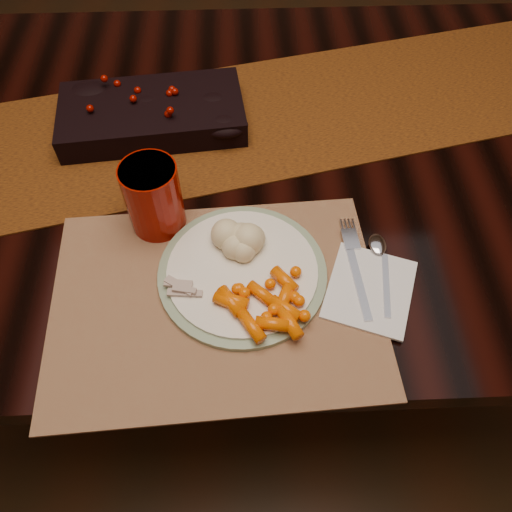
{
  "coord_description": "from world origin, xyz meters",
  "views": [
    {
      "loc": [
        -0.02,
        -0.72,
        1.41
      ],
      "look_at": [
        -0.0,
        -0.29,
        0.8
      ],
      "focal_mm": 35.0,
      "sensor_mm": 36.0,
      "label": 1
    }
  ],
  "objects_px": {
    "baby_carrots": "(258,303)",
    "mashed_potatoes": "(242,240)",
    "placemat_main": "(216,300)",
    "centerpiece": "(152,110)",
    "napkin": "(370,289)",
    "turkey_shreds": "(186,289)",
    "dinner_plate": "(242,272)",
    "red_cup": "(153,197)",
    "dining_table": "(253,259)"
  },
  "relations": [
    {
      "from": "turkey_shreds",
      "to": "red_cup",
      "type": "distance_m",
      "value": 0.16
    },
    {
      "from": "dinner_plate",
      "to": "napkin",
      "type": "xyz_separation_m",
      "value": [
        0.2,
        -0.04,
        -0.0
      ]
    },
    {
      "from": "turkey_shreds",
      "to": "napkin",
      "type": "relative_size",
      "value": 0.49
    },
    {
      "from": "baby_carrots",
      "to": "mashed_potatoes",
      "type": "distance_m",
      "value": 0.11
    },
    {
      "from": "centerpiece",
      "to": "napkin",
      "type": "distance_m",
      "value": 0.54
    },
    {
      "from": "baby_carrots",
      "to": "mashed_potatoes",
      "type": "xyz_separation_m",
      "value": [
        -0.02,
        0.11,
        0.01
      ]
    },
    {
      "from": "napkin",
      "to": "mashed_potatoes",
      "type": "bearing_deg",
      "value": -179.9
    },
    {
      "from": "mashed_potatoes",
      "to": "placemat_main",
      "type": "bearing_deg",
      "value": -117.63
    },
    {
      "from": "dinner_plate",
      "to": "mashed_potatoes",
      "type": "xyz_separation_m",
      "value": [
        0.0,
        0.04,
        0.03
      ]
    },
    {
      "from": "napkin",
      "to": "placemat_main",
      "type": "bearing_deg",
      "value": -157.25
    },
    {
      "from": "mashed_potatoes",
      "to": "red_cup",
      "type": "xyz_separation_m",
      "value": [
        -0.14,
        0.07,
        0.02
      ]
    },
    {
      "from": "centerpiece",
      "to": "baby_carrots",
      "type": "relative_size",
      "value": 3.07
    },
    {
      "from": "dinner_plate",
      "to": "napkin",
      "type": "relative_size",
      "value": 1.83
    },
    {
      "from": "napkin",
      "to": "red_cup",
      "type": "distance_m",
      "value": 0.37
    },
    {
      "from": "dinner_plate",
      "to": "mashed_potatoes",
      "type": "relative_size",
      "value": 3.01
    },
    {
      "from": "placemat_main",
      "to": "dinner_plate",
      "type": "relative_size",
      "value": 1.88
    },
    {
      "from": "dinner_plate",
      "to": "turkey_shreds",
      "type": "distance_m",
      "value": 0.09
    },
    {
      "from": "placemat_main",
      "to": "turkey_shreds",
      "type": "height_order",
      "value": "turkey_shreds"
    },
    {
      "from": "placemat_main",
      "to": "mashed_potatoes",
      "type": "height_order",
      "value": "mashed_potatoes"
    },
    {
      "from": "dinner_plate",
      "to": "mashed_potatoes",
      "type": "distance_m",
      "value": 0.05
    },
    {
      "from": "centerpiece",
      "to": "placemat_main",
      "type": "relative_size",
      "value": 0.7
    },
    {
      "from": "dining_table",
      "to": "placemat_main",
      "type": "xyz_separation_m",
      "value": [
        -0.07,
        -0.33,
        0.38
      ]
    },
    {
      "from": "dinner_plate",
      "to": "red_cup",
      "type": "height_order",
      "value": "red_cup"
    },
    {
      "from": "mashed_potatoes",
      "to": "red_cup",
      "type": "relative_size",
      "value": 0.71
    },
    {
      "from": "turkey_shreds",
      "to": "mashed_potatoes",
      "type": "bearing_deg",
      "value": 41.3
    },
    {
      "from": "placemat_main",
      "to": "mashed_potatoes",
      "type": "xyz_separation_m",
      "value": [
        0.04,
        0.08,
        0.04
      ]
    },
    {
      "from": "baby_carrots",
      "to": "red_cup",
      "type": "height_order",
      "value": "red_cup"
    },
    {
      "from": "napkin",
      "to": "dining_table",
      "type": "bearing_deg",
      "value": 138.32
    },
    {
      "from": "dining_table",
      "to": "placemat_main",
      "type": "bearing_deg",
      "value": -101.42
    },
    {
      "from": "dinner_plate",
      "to": "turkey_shreds",
      "type": "bearing_deg",
      "value": -156.04
    },
    {
      "from": "placemat_main",
      "to": "mashed_potatoes",
      "type": "relative_size",
      "value": 5.66
    },
    {
      "from": "centerpiece",
      "to": "turkey_shreds",
      "type": "height_order",
      "value": "centerpiece"
    },
    {
      "from": "placemat_main",
      "to": "mashed_potatoes",
      "type": "bearing_deg",
      "value": 59.41
    },
    {
      "from": "placemat_main",
      "to": "baby_carrots",
      "type": "relative_size",
      "value": 4.37
    },
    {
      "from": "baby_carrots",
      "to": "placemat_main",
      "type": "bearing_deg",
      "value": 159.07
    },
    {
      "from": "centerpiece",
      "to": "placemat_main",
      "type": "distance_m",
      "value": 0.42
    },
    {
      "from": "centerpiece",
      "to": "placemat_main",
      "type": "xyz_separation_m",
      "value": [
        0.12,
        -0.4,
        -0.04
      ]
    },
    {
      "from": "baby_carrots",
      "to": "mashed_potatoes",
      "type": "bearing_deg",
      "value": 100.82
    },
    {
      "from": "mashed_potatoes",
      "to": "turkey_shreds",
      "type": "xyz_separation_m",
      "value": [
        -0.09,
        -0.08,
        -0.02
      ]
    },
    {
      "from": "mashed_potatoes",
      "to": "red_cup",
      "type": "bearing_deg",
      "value": 151.98
    },
    {
      "from": "baby_carrots",
      "to": "mashed_potatoes",
      "type": "height_order",
      "value": "mashed_potatoes"
    },
    {
      "from": "dinner_plate",
      "to": "red_cup",
      "type": "relative_size",
      "value": 2.13
    },
    {
      "from": "turkey_shreds",
      "to": "red_cup",
      "type": "height_order",
      "value": "red_cup"
    },
    {
      "from": "centerpiece",
      "to": "napkin",
      "type": "relative_size",
      "value": 2.42
    },
    {
      "from": "dinner_plate",
      "to": "napkin",
      "type": "bearing_deg",
      "value": -10.66
    },
    {
      "from": "placemat_main",
      "to": "turkey_shreds",
      "type": "distance_m",
      "value": 0.05
    },
    {
      "from": "dinner_plate",
      "to": "placemat_main",
      "type": "bearing_deg",
      "value": -133.56
    },
    {
      "from": "placemat_main",
      "to": "mashed_potatoes",
      "type": "distance_m",
      "value": 0.1
    },
    {
      "from": "baby_carrots",
      "to": "red_cup",
      "type": "distance_m",
      "value": 0.24
    },
    {
      "from": "napkin",
      "to": "baby_carrots",
      "type": "bearing_deg",
      "value": -148.84
    }
  ]
}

